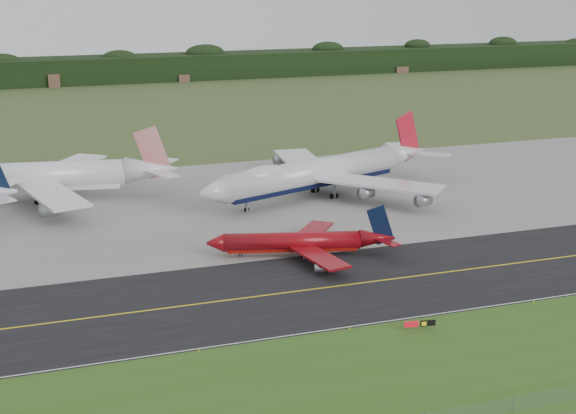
% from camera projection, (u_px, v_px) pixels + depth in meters
% --- Properties ---
extents(ground, '(600.00, 600.00, 0.00)m').
position_uv_depth(ground, '(322.00, 279.00, 137.49)').
color(ground, '#364B23').
rests_on(ground, ground).
extents(grass_verge, '(400.00, 30.00, 0.01)m').
position_uv_depth(grass_verge, '(417.00, 371.00, 105.63)').
color(grass_verge, '#375519').
rests_on(grass_verge, ground).
extents(taxiway, '(400.00, 32.00, 0.02)m').
position_uv_depth(taxiway, '(331.00, 287.00, 133.84)').
color(taxiway, black).
rests_on(taxiway, ground).
extents(apron, '(400.00, 78.00, 0.01)m').
position_uv_depth(apron, '(243.00, 202.00, 183.90)').
color(apron, gray).
rests_on(apron, ground).
extents(taxiway_centreline, '(400.00, 0.40, 0.00)m').
position_uv_depth(taxiway_centreline, '(331.00, 287.00, 133.84)').
color(taxiway_centreline, yellow).
rests_on(taxiway_centreline, taxiway).
extents(taxiway_edge_line, '(400.00, 0.25, 0.00)m').
position_uv_depth(taxiway_edge_line, '(369.00, 324.00, 119.73)').
color(taxiway_edge_line, silver).
rests_on(taxiway_edge_line, taxiway).
extents(perimeter_fence, '(320.00, 0.10, 320.00)m').
position_uv_depth(perimeter_fence, '(469.00, 413.00, 93.49)').
color(perimeter_fence, slate).
rests_on(perimeter_fence, ground).
extents(horizon_treeline, '(700.00, 25.00, 12.00)m').
position_uv_depth(horizon_treeline, '(120.00, 70.00, 385.10)').
color(horizon_treeline, black).
rests_on(horizon_treeline, ground).
extents(jet_ba_747, '(66.11, 53.24, 17.15)m').
position_uv_depth(jet_ba_747, '(320.00, 172.00, 186.74)').
color(jet_ba_747, silver).
rests_on(jet_ba_747, ground).
extents(jet_red_737, '(34.74, 27.77, 9.49)m').
position_uv_depth(jet_red_737, '(303.00, 242.00, 148.16)').
color(jet_red_737, maroon).
rests_on(jet_red_737, ground).
extents(jet_star_tail, '(63.34, 52.39, 16.73)m').
position_uv_depth(jet_star_tail, '(39.00, 177.00, 183.27)').
color(jet_star_tail, silver).
rests_on(jet_star_tail, ground).
extents(taxiway_sign, '(4.73, 0.93, 1.59)m').
position_uv_depth(taxiway_sign, '(420.00, 324.00, 117.18)').
color(taxiway_sign, slate).
rests_on(taxiway_sign, ground).
extents(edge_marker_left, '(0.16, 0.16, 0.50)m').
position_uv_depth(edge_marker_left, '(199.00, 350.00, 110.80)').
color(edge_marker_left, yellow).
rests_on(edge_marker_left, ground).
extents(edge_marker_center, '(0.16, 0.16, 0.50)m').
position_uv_depth(edge_marker_center, '(350.00, 328.00, 117.69)').
color(edge_marker_center, yellow).
rests_on(edge_marker_center, ground).
extents(edge_marker_right, '(0.16, 0.16, 0.50)m').
position_uv_depth(edge_marker_right, '(534.00, 301.00, 127.36)').
color(edge_marker_right, yellow).
rests_on(edge_marker_right, ground).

